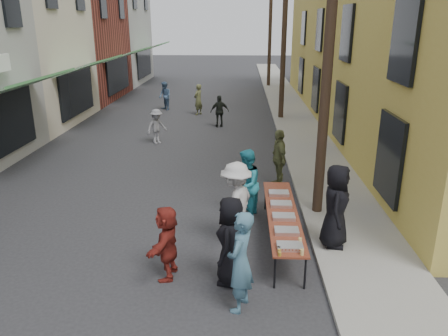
# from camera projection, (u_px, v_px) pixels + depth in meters

# --- Properties ---
(ground) EXTENTS (120.00, 120.00, 0.00)m
(ground) POSITION_uv_depth(u_px,v_px,m) (132.00, 270.00, 9.09)
(ground) COLOR #28282B
(ground) RESTS_ON ground
(sidewalk) EXTENTS (2.20, 60.00, 0.10)m
(sidewalk) POSITION_uv_depth(u_px,v_px,m) (294.00, 118.00, 23.07)
(sidewalk) COLOR gray
(sidewalk) RESTS_ON ground
(storefront_row) EXTENTS (8.00, 37.00, 9.00)m
(storefront_row) POSITION_uv_depth(u_px,v_px,m) (4.00, 37.00, 22.32)
(storefront_row) COLOR maroon
(storefront_row) RESTS_ON ground
(building_ochre) EXTENTS (10.00, 28.00, 10.00)m
(building_ochre) POSITION_uv_depth(u_px,v_px,m) (433.00, 19.00, 20.30)
(building_ochre) COLOR gold
(building_ochre) RESTS_ON ground
(utility_pole_near) EXTENTS (0.26, 0.26, 9.00)m
(utility_pole_near) POSITION_uv_depth(u_px,v_px,m) (330.00, 40.00, 10.31)
(utility_pole_near) COLOR #2D2116
(utility_pole_near) RESTS_ON ground
(utility_pole_mid) EXTENTS (0.26, 0.26, 9.00)m
(utility_pole_mid) POSITION_uv_depth(u_px,v_px,m) (284.00, 30.00, 21.67)
(utility_pole_mid) COLOR #2D2116
(utility_pole_mid) RESTS_ON ground
(utility_pole_far) EXTENTS (0.26, 0.26, 9.00)m
(utility_pole_far) POSITION_uv_depth(u_px,v_px,m) (270.00, 27.00, 33.03)
(utility_pole_far) COLOR #2D2116
(utility_pole_far) RESTS_ON ground
(serving_table) EXTENTS (0.70, 4.00, 0.75)m
(serving_table) POSITION_uv_depth(u_px,v_px,m) (282.00, 214.00, 10.02)
(serving_table) COLOR maroon
(serving_table) RESTS_ON ground
(catering_tray_sausage) EXTENTS (0.50, 0.33, 0.08)m
(catering_tray_sausage) POSITION_uv_depth(u_px,v_px,m) (290.00, 246.00, 8.44)
(catering_tray_sausage) COLOR maroon
(catering_tray_sausage) RESTS_ON serving_table
(catering_tray_foil_b) EXTENTS (0.50, 0.33, 0.08)m
(catering_tray_foil_b) POSITION_uv_depth(u_px,v_px,m) (287.00, 231.00, 9.05)
(catering_tray_foil_b) COLOR #B2B2B7
(catering_tray_foil_b) RESTS_ON serving_table
(catering_tray_buns) EXTENTS (0.50, 0.33, 0.08)m
(catering_tray_buns) POSITION_uv_depth(u_px,v_px,m) (284.00, 217.00, 9.71)
(catering_tray_buns) COLOR tan
(catering_tray_buns) RESTS_ON serving_table
(catering_tray_foil_d) EXTENTS (0.50, 0.33, 0.08)m
(catering_tray_foil_d) POSITION_uv_depth(u_px,v_px,m) (281.00, 204.00, 10.38)
(catering_tray_foil_d) COLOR #B2B2B7
(catering_tray_foil_d) RESTS_ON serving_table
(catering_tray_buns_end) EXTENTS (0.50, 0.33, 0.08)m
(catering_tray_buns_end) POSITION_uv_depth(u_px,v_px,m) (279.00, 193.00, 11.04)
(catering_tray_buns_end) COLOR tan
(catering_tray_buns_end) RESTS_ON serving_table
(condiment_jar_a) EXTENTS (0.07, 0.07, 0.08)m
(condiment_jar_a) POSITION_uv_depth(u_px,v_px,m) (280.00, 254.00, 8.16)
(condiment_jar_a) COLOR #A57F26
(condiment_jar_a) RESTS_ON serving_table
(condiment_jar_b) EXTENTS (0.07, 0.07, 0.08)m
(condiment_jar_b) POSITION_uv_depth(u_px,v_px,m) (279.00, 251.00, 8.26)
(condiment_jar_b) COLOR #A57F26
(condiment_jar_b) RESTS_ON serving_table
(condiment_jar_c) EXTENTS (0.07, 0.07, 0.08)m
(condiment_jar_c) POSITION_uv_depth(u_px,v_px,m) (279.00, 249.00, 8.35)
(condiment_jar_c) COLOR #A57F26
(condiment_jar_c) RESTS_ON serving_table
(cup_stack) EXTENTS (0.08, 0.08, 0.12)m
(cup_stack) POSITION_uv_depth(u_px,v_px,m) (302.00, 252.00, 8.19)
(cup_stack) COLOR tan
(cup_stack) RESTS_ON serving_table
(guest_front_a) EXTENTS (0.76, 0.99, 1.80)m
(guest_front_a) POSITION_uv_depth(u_px,v_px,m) (231.00, 241.00, 8.40)
(guest_front_a) COLOR black
(guest_front_a) RESTS_ON ground
(guest_front_b) EXTENTS (0.65, 0.80, 1.88)m
(guest_front_b) POSITION_uv_depth(u_px,v_px,m) (240.00, 262.00, 7.60)
(guest_front_b) COLOR #416A7F
(guest_front_b) RESTS_ON ground
(guest_front_c) EXTENTS (0.91, 1.05, 1.85)m
(guest_front_c) POSITION_uv_depth(u_px,v_px,m) (246.00, 184.00, 11.25)
(guest_front_c) COLOR teal
(guest_front_c) RESTS_ON ground
(guest_front_d) EXTENTS (1.19, 1.46, 1.97)m
(guest_front_d) POSITION_uv_depth(u_px,v_px,m) (236.00, 204.00, 9.89)
(guest_front_d) COLOR beige
(guest_front_d) RESTS_ON ground
(guest_front_e) EXTENTS (0.66, 1.14, 1.82)m
(guest_front_e) POSITION_uv_depth(u_px,v_px,m) (279.00, 158.00, 13.44)
(guest_front_e) COLOR olive
(guest_front_e) RESTS_ON ground
(guest_queue_back) EXTENTS (0.59, 1.46, 1.53)m
(guest_queue_back) POSITION_uv_depth(u_px,v_px,m) (167.00, 242.00, 8.65)
(guest_queue_back) COLOR maroon
(guest_queue_back) RESTS_ON ground
(server) EXTENTS (0.80, 1.04, 1.91)m
(server) POSITION_uv_depth(u_px,v_px,m) (336.00, 206.00, 9.62)
(server) COLOR black
(server) RESTS_ON sidewalk
(passerby_left) EXTENTS (1.05, 1.06, 1.46)m
(passerby_left) POSITION_uv_depth(u_px,v_px,m) (157.00, 126.00, 18.28)
(passerby_left) COLOR gray
(passerby_left) RESTS_ON ground
(passerby_mid) EXTENTS (0.97, 0.58, 1.54)m
(passerby_mid) POSITION_uv_depth(u_px,v_px,m) (220.00, 111.00, 21.11)
(passerby_mid) COLOR black
(passerby_mid) RESTS_ON ground
(passerby_right) EXTENTS (0.65, 0.73, 1.68)m
(passerby_right) POSITION_uv_depth(u_px,v_px,m) (198.00, 100.00, 23.89)
(passerby_right) COLOR brown
(passerby_right) RESTS_ON ground
(passerby_far) EXTENTS (0.97, 1.00, 1.62)m
(passerby_far) POSITION_uv_depth(u_px,v_px,m) (165.00, 96.00, 25.18)
(passerby_far) COLOR #435F82
(passerby_far) RESTS_ON ground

